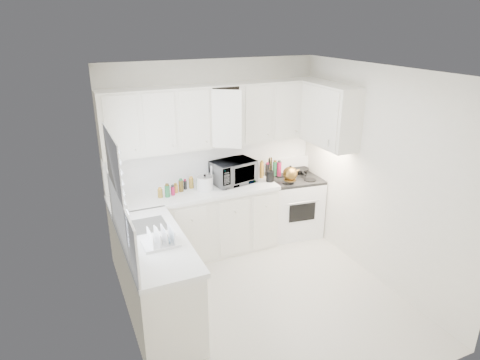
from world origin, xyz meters
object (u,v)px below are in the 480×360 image
stove (294,198)px  tea_kettle (290,173)px  rice_cooker (205,182)px  dish_rack (160,236)px  microwave (233,169)px  utensil_crock (270,169)px

stove → tea_kettle: (-0.18, -0.16, 0.49)m
rice_cooker → dish_rack: size_ratio=0.60×
tea_kettle → microwave: microwave is taller
rice_cooker → dish_rack: bearing=-120.3°
stove → tea_kettle: tea_kettle is taller
microwave → dish_rack: microwave is taller
tea_kettle → dish_rack: size_ratio=0.71×
tea_kettle → utensil_crock: size_ratio=0.71×
tea_kettle → dish_rack: tea_kettle is taller
utensil_crock → rice_cooker: bearing=174.7°
dish_rack → rice_cooker: bearing=51.9°
stove → utensil_crock: (-0.47, -0.10, 0.56)m
rice_cooker → dish_rack: rice_cooker is taller
tea_kettle → rice_cooker: 1.23m
stove → microwave: bearing=-176.7°
stove → rice_cooker: bearing=-172.3°
tea_kettle → utensil_crock: 0.30m
tea_kettle → microwave: size_ratio=0.45×
microwave → dish_rack: (-1.34, -1.28, -0.10)m
microwave → utensil_crock: bearing=-30.1°
microwave → dish_rack: size_ratio=1.60×
microwave → rice_cooker: size_ratio=2.66×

